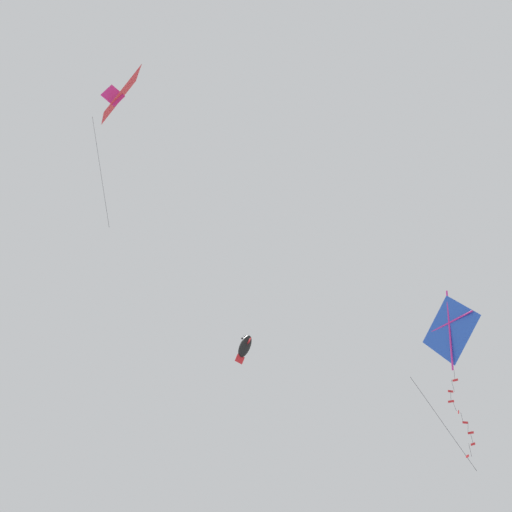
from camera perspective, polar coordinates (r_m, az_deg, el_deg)
kite_fish_highest at (r=28.98m, az=-1.06°, el=-8.50°), size 1.08×1.05×1.58m
kite_delta_upper_right at (r=26.40m, az=-12.79°, el=14.50°), size 2.84×2.45×6.99m
kite_diamond_near_left at (r=20.20m, az=17.82°, el=-6.65°), size 2.37×1.99×5.50m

